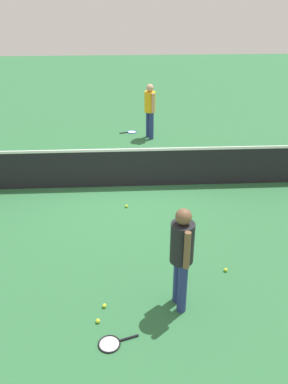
% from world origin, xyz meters
% --- Properties ---
extents(ground_plane, '(40.00, 40.00, 0.00)m').
position_xyz_m(ground_plane, '(0.00, 0.00, 0.00)').
color(ground_plane, '#2D6B3D').
extents(court_net, '(10.09, 0.09, 1.07)m').
position_xyz_m(court_net, '(0.00, 0.00, 0.50)').
color(court_net, '#4C4C51').
rests_on(court_net, ground_plane).
extents(player_near_side, '(0.39, 0.53, 1.70)m').
position_xyz_m(player_near_side, '(0.85, -4.11, 1.01)').
color(player_near_side, navy).
rests_on(player_near_side, ground_plane).
extents(player_far_side, '(0.45, 0.51, 1.70)m').
position_xyz_m(player_far_side, '(0.90, 3.39, 1.01)').
color(player_far_side, navy).
rests_on(player_far_side, ground_plane).
extents(tennis_racket_near_player, '(0.61, 0.39, 0.03)m').
position_xyz_m(tennis_racket_near_player, '(-0.18, -4.81, 0.01)').
color(tennis_racket_near_player, black).
rests_on(tennis_racket_near_player, ground_plane).
extents(tennis_racket_far_player, '(0.61, 0.39, 0.03)m').
position_xyz_m(tennis_racket_far_player, '(0.32, 3.95, 0.01)').
color(tennis_racket_far_player, blue).
rests_on(tennis_racket_far_player, ground_plane).
extents(tennis_ball_by_net, '(0.07, 0.07, 0.07)m').
position_xyz_m(tennis_ball_by_net, '(1.76, -3.35, 0.03)').
color(tennis_ball_by_net, '#C6E033').
rests_on(tennis_ball_by_net, ground_plane).
extents(tennis_ball_midcourt, '(0.07, 0.07, 0.07)m').
position_xyz_m(tennis_ball_midcourt, '(-0.29, -4.10, 0.03)').
color(tennis_ball_midcourt, '#C6E033').
rests_on(tennis_ball_midcourt, ground_plane).
extents(tennis_ball_baseline, '(0.07, 0.07, 0.07)m').
position_xyz_m(tennis_ball_baseline, '(-0.38, -4.41, 0.03)').
color(tennis_ball_baseline, '#C6E033').
rests_on(tennis_ball_baseline, ground_plane).
extents(tennis_ball_stray_left, '(0.07, 0.07, 0.07)m').
position_xyz_m(tennis_ball_stray_left, '(0.10, -1.05, 0.03)').
color(tennis_ball_stray_left, '#C6E033').
rests_on(tennis_ball_stray_left, ground_plane).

